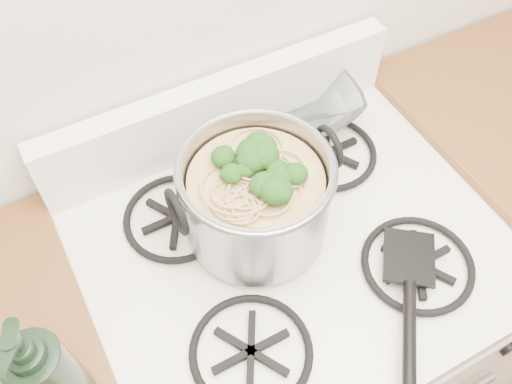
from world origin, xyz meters
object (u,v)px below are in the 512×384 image
stock_pot (256,198)px  spatula (410,255)px  glass_bowl (289,109)px  bottle (42,372)px  gas_range (285,341)px

stock_pot → spatula: size_ratio=0.96×
spatula → glass_bowl: size_ratio=2.78×
bottle → gas_range: bearing=34.3°
gas_range → stock_pot: size_ratio=3.09×
spatula → glass_bowl: (-0.01, 0.41, 0.00)m
stock_pot → gas_range: bearing=-50.5°
spatula → bottle: 0.62m
stock_pot → glass_bowl: size_ratio=2.68×
stock_pot → bottle: (-0.41, -0.14, 0.04)m
spatula → stock_pot: bearing=174.7°
glass_bowl → bottle: bottle is taller
stock_pot → bottle: 0.43m
gas_range → glass_bowl: (0.15, 0.28, 0.50)m
gas_range → stock_pot: (-0.05, 0.06, 0.57)m
glass_bowl → bottle: 0.71m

